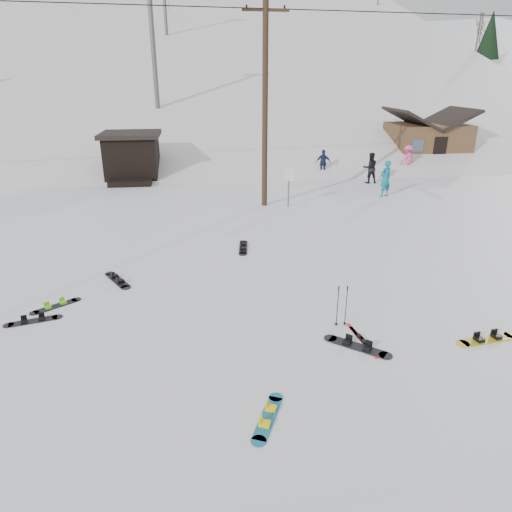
{
  "coord_description": "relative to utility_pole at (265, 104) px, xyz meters",
  "views": [
    {
      "loc": [
        -1.05,
        -7.25,
        5.87
      ],
      "look_at": [
        0.34,
        3.91,
        1.4
      ],
      "focal_mm": 32.0,
      "sensor_mm": 36.0,
      "label": 1
    }
  ],
  "objects": [
    {
      "name": "ground",
      "position": [
        -2.0,
        -14.0,
        -4.68
      ],
      "size": [
        200.0,
        200.0,
        0.0
      ],
      "primitive_type": "plane",
      "color": "white",
      "rests_on": "ground"
    },
    {
      "name": "ski_slope",
      "position": [
        -2.0,
        41.0,
        -16.68
      ],
      "size": [
        60.0,
        85.24,
        65.97
      ],
      "primitive_type": "cube",
      "rotation": [
        0.31,
        0.0,
        0.0
      ],
      "color": "white",
      "rests_on": "ground"
    },
    {
      "name": "ridge_right",
      "position": [
        36.0,
        36.0,
        -15.68
      ],
      "size": [
        45.66,
        93.98,
        54.59
      ],
      "primitive_type": "cube",
      "rotation": [
        0.21,
        -0.05,
        -0.12
      ],
      "color": "white",
      "rests_on": "ground"
    },
    {
      "name": "treeline_crest",
      "position": [
        -2.0,
        72.0,
        -4.68
      ],
      "size": [
        50.0,
        6.0,
        10.0
      ],
      "primitive_type": null,
      "color": "black",
      "rests_on": "ski_slope"
    },
    {
      "name": "utility_pole",
      "position": [
        0.0,
        0.0,
        0.0
      ],
      "size": [
        2.0,
        0.26,
        9.0
      ],
      "color": "#3A2819",
      "rests_on": "ground"
    },
    {
      "name": "trail_sign",
      "position": [
        1.1,
        -0.42,
        -3.41
      ],
      "size": [
        0.5,
        0.09,
        1.85
      ],
      "color": "#595B60",
      "rests_on": "ground"
    },
    {
      "name": "lift_hut",
      "position": [
        -7.0,
        6.94,
        -3.32
      ],
      "size": [
        3.4,
        4.1,
        2.75
      ],
      "color": "black",
      "rests_on": "ground"
    },
    {
      "name": "lift_tower_near",
      "position": [
        -6.0,
        16.0,
        3.18
      ],
      "size": [
        2.2,
        0.36,
        8.0
      ],
      "color": "#595B60",
      "rests_on": "ski_slope"
    },
    {
      "name": "cabin",
      "position": [
        13.0,
        10.0,
        -3.2
      ],
      "size": [
        5.39,
        4.4,
        3.77
      ],
      "color": "brown",
      "rests_on": "ground"
    },
    {
      "name": "hero_snowboard",
      "position": [
        -2.01,
        -14.65,
        -4.65
      ],
      "size": [
        0.76,
        1.36,
        0.1
      ],
      "rotation": [
        0.0,
        0.0,
        1.15
      ],
      "color": "#1975A6",
      "rests_on": "ground"
    },
    {
      "name": "hero_skis",
      "position": [
        0.6,
        -12.31,
        -4.66
      ],
      "size": [
        0.27,
        1.54,
        0.08
      ],
      "rotation": [
        0.0,
        0.0,
        0.12
      ],
      "color": "red",
      "rests_on": "ground"
    },
    {
      "name": "ski_poles",
      "position": [
        0.3,
        -11.57,
        -4.12
      ],
      "size": [
        0.3,
        0.08,
        1.1
      ],
      "color": "black",
      "rests_on": "ground"
    },
    {
      "name": "board_scatter_a",
      "position": [
        -7.45,
        -10.4,
        -4.66
      ],
      "size": [
        1.37,
        0.55,
        0.1
      ],
      "rotation": [
        0.0,
        0.0,
        0.25
      ],
      "color": "black",
      "rests_on": "ground"
    },
    {
      "name": "board_scatter_b",
      "position": [
        -5.7,
        -8.12,
        -4.65
      ],
      "size": [
        0.95,
        1.4,
        0.11
      ],
      "rotation": [
        0.0,
        0.0,
        2.11
      ],
      "color": "black",
      "rests_on": "ground"
    },
    {
      "name": "board_scatter_c",
      "position": [
        -7.11,
        -9.63,
        -4.66
      ],
      "size": [
        1.17,
        0.92,
        0.1
      ],
      "rotation": [
        0.0,
        0.0,
        0.63
      ],
      "color": "black",
      "rests_on": "ground"
    },
    {
      "name": "board_scatter_d",
      "position": [
        0.4,
        -12.58,
        -4.65
      ],
      "size": [
        1.34,
        1.17,
        0.12
      ],
      "rotation": [
        0.0,
        0.0,
        -0.69
      ],
      "color": "black",
      "rests_on": "ground"
    },
    {
      "name": "board_scatter_e",
      "position": [
        3.57,
        -12.66,
        -4.65
      ],
      "size": [
        1.66,
        0.51,
        0.12
      ],
      "rotation": [
        0.0,
        0.0,
        0.15
      ],
      "color": "gold",
      "rests_on": "ground"
    },
    {
      "name": "board_scatter_f",
      "position": [
        -1.59,
        -5.77,
        -4.65
      ],
      "size": [
        0.44,
        1.55,
        0.11
      ],
      "rotation": [
        0.0,
        0.0,
        1.45
      ],
      "color": "black",
      "rests_on": "ground"
    },
    {
      "name": "skier_teal",
      "position": [
        6.4,
        0.92,
        -3.75
      ],
      "size": [
        0.8,
        0.68,
        1.86
      ],
      "primitive_type": "imported",
      "rotation": [
        0.0,
        0.0,
        3.57
      ],
      "color": "#0E728F",
      "rests_on": "ground"
    },
    {
      "name": "skier_dark",
      "position": [
        6.75,
        4.08,
        -3.81
      ],
      "size": [
        0.87,
        0.68,
        1.75
      ],
      "primitive_type": "imported",
      "rotation": [
        0.0,
        0.0,
        3.12
      ],
      "color": "black",
      "rests_on": "ground"
    },
    {
      "name": "skier_pink",
      "position": [
        10.23,
        6.76,
        -3.82
      ],
      "size": [
        1.28,
        1.03,
        1.73
      ],
      "primitive_type": "imported",
      "rotation": [
        0.0,
        0.0,
        3.54
      ],
      "color": "#E85292",
      "rests_on": "ground"
    },
    {
      "name": "skier_navy",
      "position": [
        4.59,
        6.38,
        -3.88
      ],
      "size": [
        1.0,
        0.57,
        1.61
      ],
      "primitive_type": "imported",
      "rotation": [
        0.0,
        0.0,
        2.94
      ],
      "color": "#1A2443",
      "rests_on": "ground"
    }
  ]
}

